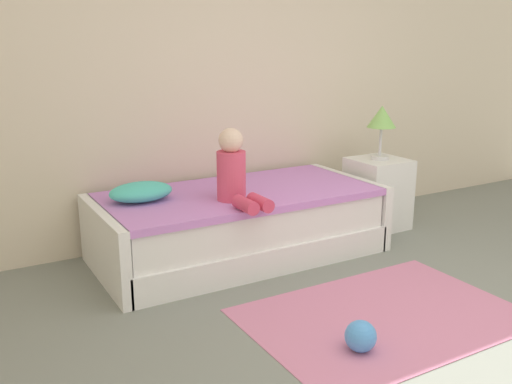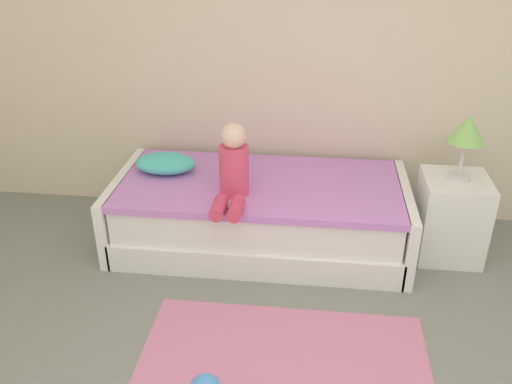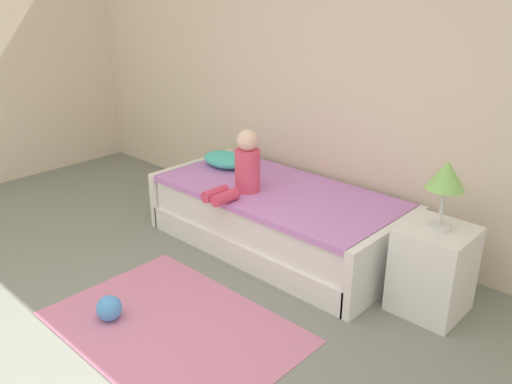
{
  "view_description": "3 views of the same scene",
  "coord_description": "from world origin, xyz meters",
  "px_view_note": "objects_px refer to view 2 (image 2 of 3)",
  "views": [
    {
      "loc": [
        -2.3,
        -1.57,
        1.57
      ],
      "look_at": [
        -0.39,
        1.75,
        0.55
      ],
      "focal_mm": 39.94,
      "sensor_mm": 36.0,
      "label": 1
    },
    {
      "loc": [
        -0.02,
        -1.43,
        2.22
      ],
      "look_at": [
        -0.39,
        1.75,
        0.55
      ],
      "focal_mm": 38.1,
      "sensor_mm": 36.0,
      "label": 2
    },
    {
      "loc": [
        2.13,
        -0.95,
        2.04
      ],
      "look_at": [
        -0.39,
        1.75,
        0.55
      ],
      "focal_mm": 36.43,
      "sensor_mm": 36.0,
      "label": 3
    }
  ],
  "objects_px": {
    "pillow": "(165,163)",
    "child_figure": "(233,168)",
    "table_lamp": "(467,132)",
    "nightstand": "(451,217)",
    "bed": "(260,213)"
  },
  "relations": [
    {
      "from": "nightstand",
      "to": "table_lamp",
      "type": "bearing_deg",
      "value": 180.0
    },
    {
      "from": "child_figure",
      "to": "table_lamp",
      "type": "bearing_deg",
      "value": 8.73
    },
    {
      "from": "pillow",
      "to": "bed",
      "type": "bearing_deg",
      "value": -8.0
    },
    {
      "from": "nightstand",
      "to": "pillow",
      "type": "relative_size",
      "value": 1.36
    },
    {
      "from": "bed",
      "to": "nightstand",
      "type": "height_order",
      "value": "nightstand"
    },
    {
      "from": "child_figure",
      "to": "pillow",
      "type": "distance_m",
      "value": 0.66
    },
    {
      "from": "table_lamp",
      "to": "pillow",
      "type": "relative_size",
      "value": 1.02
    },
    {
      "from": "child_figure",
      "to": "pillow",
      "type": "xyz_separation_m",
      "value": [
        -0.56,
        0.33,
        -0.14
      ]
    },
    {
      "from": "table_lamp",
      "to": "pillow",
      "type": "height_order",
      "value": "table_lamp"
    },
    {
      "from": "nightstand",
      "to": "child_figure",
      "type": "height_order",
      "value": "child_figure"
    },
    {
      "from": "table_lamp",
      "to": "child_figure",
      "type": "distance_m",
      "value": 1.54
    },
    {
      "from": "pillow",
      "to": "nightstand",
      "type": "bearing_deg",
      "value": -2.7
    },
    {
      "from": "pillow",
      "to": "child_figure",
      "type": "bearing_deg",
      "value": -30.6
    },
    {
      "from": "nightstand",
      "to": "child_figure",
      "type": "relative_size",
      "value": 1.18
    },
    {
      "from": "table_lamp",
      "to": "pillow",
      "type": "distance_m",
      "value": 2.1
    }
  ]
}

